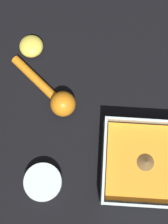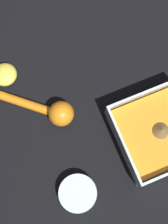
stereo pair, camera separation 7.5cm
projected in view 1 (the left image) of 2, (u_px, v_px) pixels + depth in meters
ground_plane at (133, 175)px, 0.75m from camera, size 4.00×4.00×0.00m
square_dish at (144, 163)px, 0.73m from camera, size 0.20×0.20×0.07m
spice_bowl at (43, 182)px, 0.74m from camera, size 0.09×0.09×0.03m
lemon_squeezer at (56, 98)px, 0.77m from camera, size 0.16×0.17×0.06m
lemon_half at (31, 46)px, 0.81m from camera, size 0.06×0.06×0.03m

